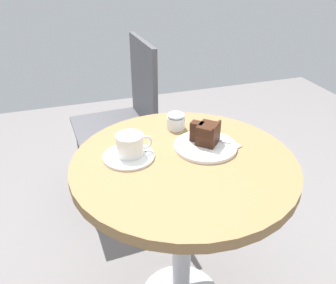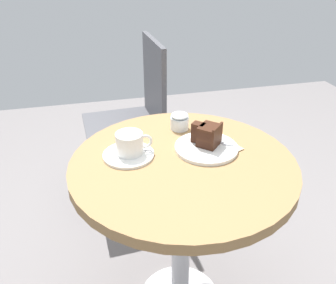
{
  "view_description": "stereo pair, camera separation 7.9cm",
  "coord_description": "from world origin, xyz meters",
  "px_view_note": "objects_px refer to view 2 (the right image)",
  "views": [
    {
      "loc": [
        -0.35,
        -0.9,
        1.3
      ],
      "look_at": [
        -0.04,
        0.06,
        0.73
      ],
      "focal_mm": 38.0,
      "sensor_mm": 36.0,
      "label": 1
    },
    {
      "loc": [
        -0.27,
        -0.92,
        1.3
      ],
      "look_at": [
        -0.04,
        0.06,
        0.73
      ],
      "focal_mm": 38.0,
      "sensor_mm": 36.0,
      "label": 2
    }
  ],
  "objects_px": {
    "teaspoon": "(142,149)",
    "sugar_pot": "(180,121)",
    "coffee_cup": "(130,143)",
    "saucer": "(129,155)",
    "cafe_chair": "(138,111)",
    "fork": "(218,142)",
    "napkin": "(219,146)",
    "cake_plate": "(206,148)",
    "cake_slice": "(208,135)"
  },
  "relations": [
    {
      "from": "cake_slice",
      "to": "fork",
      "type": "relative_size",
      "value": 0.82
    },
    {
      "from": "saucer",
      "to": "teaspoon",
      "type": "xyz_separation_m",
      "value": [
        0.05,
        0.01,
        0.01
      ]
    },
    {
      "from": "cafe_chair",
      "to": "saucer",
      "type": "bearing_deg",
      "value": -14.41
    },
    {
      "from": "saucer",
      "to": "cake_plate",
      "type": "bearing_deg",
      "value": -4.31
    },
    {
      "from": "coffee_cup",
      "to": "fork",
      "type": "relative_size",
      "value": 0.95
    },
    {
      "from": "fork",
      "to": "napkin",
      "type": "relative_size",
      "value": 0.76
    },
    {
      "from": "saucer",
      "to": "coffee_cup",
      "type": "relative_size",
      "value": 1.4
    },
    {
      "from": "cake_slice",
      "to": "fork",
      "type": "xyz_separation_m",
      "value": [
        0.04,
        0.0,
        -0.03
      ]
    },
    {
      "from": "cake_plate",
      "to": "cafe_chair",
      "type": "height_order",
      "value": "cafe_chair"
    },
    {
      "from": "saucer",
      "to": "sugar_pot",
      "type": "bearing_deg",
      "value": 34.95
    },
    {
      "from": "napkin",
      "to": "coffee_cup",
      "type": "bearing_deg",
      "value": 176.89
    },
    {
      "from": "coffee_cup",
      "to": "saucer",
      "type": "bearing_deg",
      "value": -152.2
    },
    {
      "from": "cafe_chair",
      "to": "fork",
      "type": "bearing_deg",
      "value": 11.39
    },
    {
      "from": "teaspoon",
      "to": "fork",
      "type": "xyz_separation_m",
      "value": [
        0.26,
        -0.02,
        0.0
      ]
    },
    {
      "from": "saucer",
      "to": "cafe_chair",
      "type": "distance_m",
      "value": 0.69
    },
    {
      "from": "cake_plate",
      "to": "coffee_cup",
      "type": "bearing_deg",
      "value": 174.63
    },
    {
      "from": "coffee_cup",
      "to": "teaspoon",
      "type": "bearing_deg",
      "value": 15.12
    },
    {
      "from": "cafe_chair",
      "to": "sugar_pot",
      "type": "distance_m",
      "value": 0.55
    },
    {
      "from": "cake_slice",
      "to": "cafe_chair",
      "type": "distance_m",
      "value": 0.71
    },
    {
      "from": "fork",
      "to": "teaspoon",
      "type": "bearing_deg",
      "value": -154.67
    },
    {
      "from": "napkin",
      "to": "cafe_chair",
      "type": "height_order",
      "value": "cafe_chair"
    },
    {
      "from": "cake_plate",
      "to": "cake_slice",
      "type": "distance_m",
      "value": 0.04
    },
    {
      "from": "fork",
      "to": "sugar_pot",
      "type": "distance_m",
      "value": 0.18
    },
    {
      "from": "cafe_chair",
      "to": "sugar_pot",
      "type": "height_order",
      "value": "cafe_chair"
    },
    {
      "from": "fork",
      "to": "napkin",
      "type": "distance_m",
      "value": 0.01
    },
    {
      "from": "napkin",
      "to": "cafe_chair",
      "type": "bearing_deg",
      "value": 104.53
    },
    {
      "from": "saucer",
      "to": "napkin",
      "type": "bearing_deg",
      "value": -2.27
    },
    {
      "from": "teaspoon",
      "to": "cake_plate",
      "type": "height_order",
      "value": "teaspoon"
    },
    {
      "from": "teaspoon",
      "to": "cake_plate",
      "type": "xyz_separation_m",
      "value": [
        0.21,
        -0.03,
        -0.0
      ]
    },
    {
      "from": "coffee_cup",
      "to": "cake_slice",
      "type": "distance_m",
      "value": 0.26
    },
    {
      "from": "coffee_cup",
      "to": "cafe_chair",
      "type": "height_order",
      "value": "cafe_chair"
    },
    {
      "from": "teaspoon",
      "to": "cake_plate",
      "type": "distance_m",
      "value": 0.22
    },
    {
      "from": "coffee_cup",
      "to": "cafe_chair",
      "type": "relative_size",
      "value": 0.13
    },
    {
      "from": "coffee_cup",
      "to": "sugar_pot",
      "type": "distance_m",
      "value": 0.25
    },
    {
      "from": "fork",
      "to": "cafe_chair",
      "type": "distance_m",
      "value": 0.71
    },
    {
      "from": "coffee_cup",
      "to": "sugar_pot",
      "type": "bearing_deg",
      "value": 35.2
    },
    {
      "from": "cake_plate",
      "to": "cake_slice",
      "type": "bearing_deg",
      "value": 61.67
    },
    {
      "from": "saucer",
      "to": "teaspoon",
      "type": "height_order",
      "value": "teaspoon"
    },
    {
      "from": "teaspoon",
      "to": "sugar_pot",
      "type": "distance_m",
      "value": 0.21
    },
    {
      "from": "napkin",
      "to": "saucer",
      "type": "bearing_deg",
      "value": 177.73
    },
    {
      "from": "fork",
      "to": "cafe_chair",
      "type": "height_order",
      "value": "cafe_chair"
    },
    {
      "from": "sugar_pot",
      "to": "napkin",
      "type": "bearing_deg",
      "value": -59.38
    },
    {
      "from": "saucer",
      "to": "cake_slice",
      "type": "distance_m",
      "value": 0.27
    },
    {
      "from": "fork",
      "to": "cafe_chair",
      "type": "relative_size",
      "value": 0.14
    },
    {
      "from": "coffee_cup",
      "to": "cake_slice",
      "type": "xyz_separation_m",
      "value": [
        0.26,
        -0.01,
        0.0
      ]
    },
    {
      "from": "fork",
      "to": "napkin",
      "type": "bearing_deg",
      "value": -49.72
    },
    {
      "from": "coffee_cup",
      "to": "cake_slice",
      "type": "bearing_deg",
      "value": -2.44
    },
    {
      "from": "cake_slice",
      "to": "fork",
      "type": "height_order",
      "value": "cake_slice"
    },
    {
      "from": "saucer",
      "to": "cafe_chair",
      "type": "height_order",
      "value": "cafe_chair"
    },
    {
      "from": "fork",
      "to": "saucer",
      "type": "bearing_deg",
      "value": -151.14
    }
  ]
}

